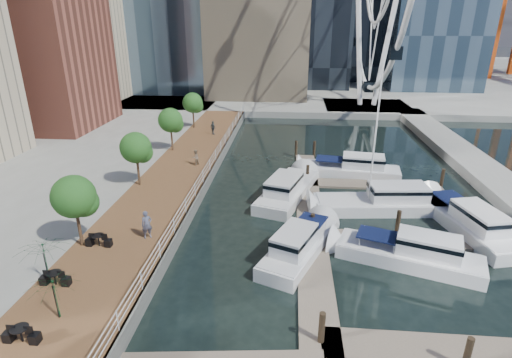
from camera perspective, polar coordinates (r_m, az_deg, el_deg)
The scene contains 15 objects.
ground at distance 21.69m, azimuth 0.50°, elevation -18.44°, with size 520.00×520.00×0.00m, color black.
boardwalk at distance 35.84m, azimuth -12.04°, elevation -1.05°, with size 6.00×60.00×1.00m, color brown.
seawall at distance 35.09m, azimuth -7.34°, elevation -1.23°, with size 0.25×60.00×1.00m, color #595954.
land_far at distance 119.37m, azimuth 4.53°, elevation 14.89°, with size 200.00×114.00×1.00m, color gray.
breakwater at distance 43.24m, azimuth 30.36°, elevation 0.31°, with size 4.00×60.00×1.00m, color gray.
pier at distance 71.05m, azimuth 15.48°, elevation 9.77°, with size 14.00×12.00×1.00m, color gray.
railing at distance 34.74m, azimuth -7.58°, elevation 0.34°, with size 0.10×60.00×1.05m, color white, non-canonical shape.
floating_docks at distance 30.52m, azimuth 17.22°, elevation -5.70°, with size 16.00×34.00×2.60m.
street_trees at distance 34.50m, azimuth -16.81°, elevation 4.30°, with size 2.60×42.60×4.60m.
cafe_tables at distance 22.51m, azimuth -28.50°, elevation -15.40°, with size 2.50×13.70×0.74m.
yacht_foreground at distance 26.97m, azimuth 20.78°, elevation -11.18°, with size 2.51×9.38×2.15m, color white, non-canonical shape.
pedestrian_near at distance 26.47m, azimuth -15.33°, elevation -6.31°, with size 0.68×0.44×1.86m, color #4C4F66.
pedestrian_mid at distance 39.13m, azimuth -8.66°, elevation 3.08°, with size 0.74×0.58×1.52m, color #86715C.
pedestrian_far at distance 49.91m, azimuth -6.16°, elevation 7.29°, with size 0.98×0.41×1.67m, color #384046.
moored_yachts at distance 31.48m, azimuth 16.73°, elevation -5.78°, with size 18.36×34.70×11.50m.
Camera 1 is at (1.28, -16.61, 13.89)m, focal length 28.00 mm.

